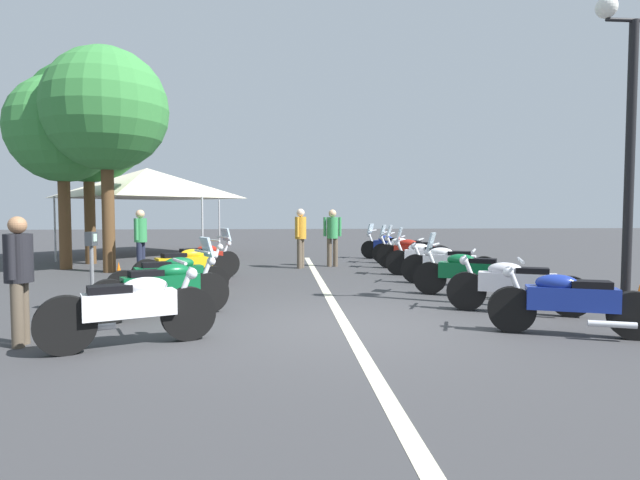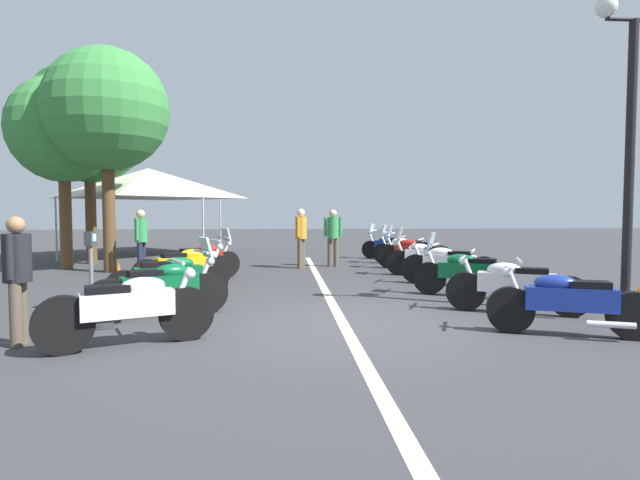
{
  "view_description": "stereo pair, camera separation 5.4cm",
  "coord_description": "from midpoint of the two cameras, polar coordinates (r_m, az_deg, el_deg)",
  "views": [
    {
      "loc": [
        -7.13,
        0.91,
        1.61
      ],
      "look_at": [
        4.67,
        0.0,
        0.95
      ],
      "focal_mm": 28.79,
      "sensor_mm": 36.0,
      "label": 1
    },
    {
      "loc": [
        -7.13,
        0.86,
        1.61
      ],
      "look_at": [
        4.67,
        0.0,
        0.95
      ],
      "focal_mm": 28.79,
      "sensor_mm": 36.0,
      "label": 2
    }
  ],
  "objects": [
    {
      "name": "traffic_cone_0",
      "position": [
        8.41,
        32.05,
        -6.34
      ],
      "size": [
        0.36,
        0.36,
        0.61
      ],
      "color": "orange",
      "rests_on": "ground_plane"
    },
    {
      "name": "motorcycle_right_row_0",
      "position": [
        7.41,
        26.06,
        -6.18
      ],
      "size": [
        0.96,
        1.98,
        0.99
      ],
      "rotation": [
        0.0,
        0.0,
        1.22
      ],
      "color": "black",
      "rests_on": "ground_plane"
    },
    {
      "name": "motorcycle_right_row_6",
      "position": [
        15.93,
        9.52,
        -1.0
      ],
      "size": [
        1.07,
        1.93,
        1.2
      ],
      "rotation": [
        0.0,
        0.0,
        1.12
      ],
      "color": "black",
      "rests_on": "ground_plane"
    },
    {
      "name": "motorcycle_left_row_1",
      "position": [
        8.14,
        -16.95,
        -5.02
      ],
      "size": [
        1.16,
        1.94,
        1.21
      ],
      "rotation": [
        0.0,
        0.0,
        -1.08
      ],
      "color": "black",
      "rests_on": "ground_plane"
    },
    {
      "name": "ground_plane",
      "position": [
        7.36,
        2.89,
        -9.46
      ],
      "size": [
        80.0,
        80.0,
        0.0
      ],
      "primitive_type": "plane",
      "color": "#38383A"
    },
    {
      "name": "motorcycle_right_row_3",
      "position": [
        11.62,
        14.21,
        -2.59
      ],
      "size": [
        1.09,
        1.97,
        1.01
      ],
      "rotation": [
        0.0,
        0.0,
        1.12
      ],
      "color": "black",
      "rests_on": "ground_plane"
    },
    {
      "name": "motorcycle_right_row_5",
      "position": [
        14.59,
        10.46,
        -1.32
      ],
      "size": [
        1.01,
        2.01,
        1.23
      ],
      "rotation": [
        0.0,
        0.0,
        1.17
      ],
      "color": "black",
      "rests_on": "ground_plane"
    },
    {
      "name": "event_tent",
      "position": [
        20.01,
        -18.47,
        6.0
      ],
      "size": [
        5.19,
        5.19,
        3.2
      ],
      "color": "beige",
      "rests_on": "ground_plane"
    },
    {
      "name": "motorcycle_left_row_0",
      "position": [
        6.55,
        -20.19,
        -7.1
      ],
      "size": [
        1.02,
        1.93,
        1.02
      ],
      "rotation": [
        0.0,
        0.0,
        -1.15
      ],
      "color": "black",
      "rests_on": "ground_plane"
    },
    {
      "name": "roadside_tree_2",
      "position": [
        16.1,
        -26.55,
        10.89
      ],
      "size": [
        2.94,
        2.94,
        5.36
      ],
      "color": "brown",
      "rests_on": "ground_plane"
    },
    {
      "name": "bystander_3",
      "position": [
        7.11,
        -30.41,
        -2.97
      ],
      "size": [
        0.53,
        0.32,
        1.56
      ],
      "rotation": [
        0.0,
        0.0,
        4.83
      ],
      "color": "brown",
      "rests_on": "ground_plane"
    },
    {
      "name": "roadside_tree_1",
      "position": [
        17.49,
        -24.25,
        11.83
      ],
      "size": [
        3.69,
        3.69,
        6.19
      ],
      "color": "brown",
      "rests_on": "ground_plane"
    },
    {
      "name": "motorcycle_right_row_1",
      "position": [
        8.68,
        21.0,
        -4.69
      ],
      "size": [
        1.09,
        2.02,
        0.99
      ],
      "rotation": [
        0.0,
        0.0,
        1.14
      ],
      "color": "black",
      "rests_on": "ground_plane"
    },
    {
      "name": "motorcycle_left_row_3",
      "position": [
        11.22,
        -14.63,
        -2.8
      ],
      "size": [
        1.25,
        1.95,
        1.01
      ],
      "rotation": [
        0.0,
        0.0,
        -1.03
      ],
      "color": "black",
      "rests_on": "ground_plane"
    },
    {
      "name": "bystander_1",
      "position": [
        14.05,
        -19.17,
        0.39
      ],
      "size": [
        0.52,
        0.32,
        1.66
      ],
      "rotation": [
        0.0,
        0.0,
        4.54
      ],
      "color": "#1E2338",
      "rests_on": "ground_plane"
    },
    {
      "name": "motorcycle_left_row_4",
      "position": [
        12.55,
        -12.94,
        -2.13
      ],
      "size": [
        1.24,
        1.8,
        1.21
      ],
      "rotation": [
        0.0,
        0.0,
        -0.99
      ],
      "color": "black",
      "rests_on": "ground_plane"
    },
    {
      "name": "street_lamp_twin_globe",
      "position": [
        9.42,
        31.48,
        13.16
      ],
      "size": [
        0.32,
        1.22,
        4.85
      ],
      "color": "black",
      "rests_on": "ground_plane"
    },
    {
      "name": "motorcycle_left_row_2",
      "position": [
        9.57,
        -16.18,
        -3.94
      ],
      "size": [
        1.03,
        2.04,
        0.98
      ],
      "rotation": [
        0.0,
        0.0,
        -1.18
      ],
      "color": "black",
      "rests_on": "ground_plane"
    },
    {
      "name": "parking_meter",
      "position": [
        8.9,
        -23.95,
        -1.69
      ],
      "size": [
        0.2,
        0.15,
        1.29
      ],
      "rotation": [
        0.0,
        0.0,
        -1.72
      ],
      "color": "slate",
      "rests_on": "ground_plane"
    },
    {
      "name": "bystander_0",
      "position": [
        14.97,
        1.54,
        0.76
      ],
      "size": [
        0.32,
        0.53,
        1.67
      ],
      "rotation": [
        0.0,
        0.0,
        0.0
      ],
      "color": "brown",
      "rests_on": "ground_plane"
    },
    {
      "name": "roadside_tree_0",
      "position": [
        14.88,
        -22.54,
        13.17
      ],
      "size": [
        3.19,
        3.19,
        5.88
      ],
      "color": "brown",
      "rests_on": "ground_plane"
    },
    {
      "name": "motorcycle_right_row_7",
      "position": [
        17.38,
        7.92,
        -0.64
      ],
      "size": [
        1.23,
        1.86,
        1.2
      ],
      "rotation": [
        0.0,
        0.0,
        1.01
      ],
      "color": "black",
      "rests_on": "ground_plane"
    },
    {
      "name": "motorcycle_right_row_4",
      "position": [
        13.06,
        11.71,
        -1.91
      ],
      "size": [
        0.96,
        1.92,
        1.21
      ],
      "rotation": [
        0.0,
        0.0,
        1.2
      ],
      "color": "black",
      "rests_on": "ground_plane"
    },
    {
      "name": "lane_centre_stripe",
      "position": [
        10.28,
        0.84,
        -5.82
      ],
      "size": [
        15.32,
        0.16,
        0.01
      ],
      "primitive_type": "cube",
      "color": "beige",
      "rests_on": "ground_plane"
    },
    {
      "name": "motorcycle_right_row_2",
      "position": [
        10.1,
        16.32,
        -3.46
      ],
      "size": [
        1.18,
        1.97,
        1.2
      ],
      "rotation": [
        0.0,
        0.0,
        1.08
      ],
      "color": "black",
      "rests_on": "ground_plane"
    },
    {
      "name": "traffic_cone_2",
      "position": [
        10.95,
        -21.32,
        -3.95
      ],
      "size": [
        0.36,
        0.36,
        0.61
      ],
      "color": "orange",
      "rests_on": "ground_plane"
    },
    {
      "name": "bystander_2",
      "position": [
        14.53,
        -2.02,
        0.74
      ],
      "size": [
        0.49,
        0.32,
        1.69
      ],
      "rotation": [
        0.0,
        0.0,
        4.28
      ],
      "color": "brown",
      "rests_on": "ground_plane"
    }
  ]
}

